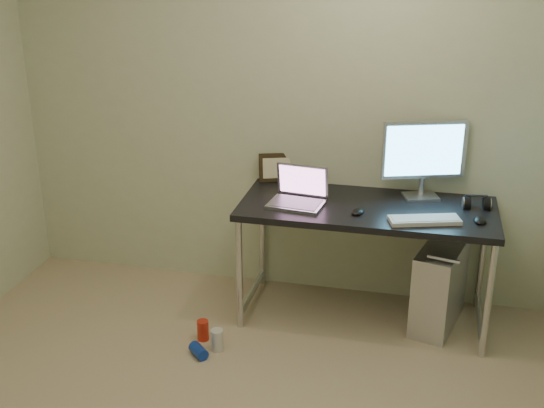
{
  "coord_description": "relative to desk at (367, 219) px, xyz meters",
  "views": [
    {
      "loc": [
        0.91,
        -2.36,
        2.23
      ],
      "look_at": [
        0.11,
        1.07,
        0.85
      ],
      "focal_mm": 45.0,
      "sensor_mm": 36.0,
      "label": 1
    }
  ],
  "objects": [
    {
      "name": "wall_back",
      "position": [
        -0.61,
        0.33,
        0.58
      ],
      "size": [
        3.5,
        0.02,
        2.5
      ],
      "primitive_type": "cube",
      "color": "beige",
      "rests_on": "ground"
    },
    {
      "name": "tower_computer",
      "position": [
        0.46,
        0.01,
        -0.41
      ],
      "size": [
        0.34,
        0.54,
        0.55
      ],
      "rotation": [
        0.0,
        0.0,
        -0.26
      ],
      "color": "silver",
      "rests_on": "ground"
    },
    {
      "name": "monitor",
      "position": [
        0.3,
        0.21,
        0.36
      ],
      "size": [
        0.49,
        0.21,
        0.48
      ],
      "rotation": [
        0.0,
        0.0,
        0.33
      ],
      "color": "#B5B6BD",
      "rests_on": "desk"
    },
    {
      "name": "cable_a",
      "position": [
        0.41,
        0.28,
        -0.27
      ],
      "size": [
        0.01,
        0.16,
        0.69
      ],
      "primitive_type": "cylinder",
      "rotation": [
        0.21,
        0.0,
        0.0
      ],
      "color": "black",
      "rests_on": "ground"
    },
    {
      "name": "cable_b",
      "position": [
        0.5,
        0.26,
        -0.29
      ],
      "size": [
        0.02,
        0.11,
        0.71
      ],
      "primitive_type": "cylinder",
      "rotation": [
        0.14,
        0.0,
        0.09
      ],
      "color": "black",
      "rests_on": "ground"
    },
    {
      "name": "mouse_right",
      "position": [
        0.64,
        -0.11,
        0.1
      ],
      "size": [
        0.08,
        0.12,
        0.04
      ],
      "primitive_type": "ellipsoid",
      "rotation": [
        0.0,
        0.0,
        -0.09
      ],
      "color": "black",
      "rests_on": "desk"
    },
    {
      "name": "picture_frame",
      "position": [
        -0.62,
        0.3,
        0.18
      ],
      "size": [
        0.24,
        0.14,
        0.19
      ],
      "primitive_type": "cube",
      "rotation": [
        -0.21,
        0.0,
        0.33
      ],
      "color": "black",
      "rests_on": "desk"
    },
    {
      "name": "can_red",
      "position": [
        -0.89,
        -0.48,
        -0.6
      ],
      "size": [
        0.08,
        0.08,
        0.13
      ],
      "primitive_type": "cylinder",
      "rotation": [
        0.0,
        0.0,
        0.22
      ],
      "color": "red",
      "rests_on": "ground"
    },
    {
      "name": "webcam",
      "position": [
        -0.34,
        0.27,
        0.17
      ],
      "size": [
        0.04,
        0.04,
        0.11
      ],
      "rotation": [
        0.0,
        0.0,
        -0.26
      ],
      "color": "silver",
      "rests_on": "desk"
    },
    {
      "name": "mouse_left",
      "position": [
        -0.04,
        -0.13,
        0.1
      ],
      "size": [
        0.09,
        0.12,
        0.04
      ],
      "primitive_type": "ellipsoid",
      "rotation": [
        0.0,
        0.0,
        -0.27
      ],
      "color": "black",
      "rests_on": "desk"
    },
    {
      "name": "can_blue",
      "position": [
        -0.86,
        -0.65,
        -0.63
      ],
      "size": [
        0.14,
        0.13,
        0.07
      ],
      "primitive_type": "cylinder",
      "rotation": [
        1.57,
        0.0,
        0.8
      ],
      "color": "#1233A6",
      "rests_on": "ground"
    },
    {
      "name": "can_white",
      "position": [
        -0.77,
        -0.57,
        -0.6
      ],
      "size": [
        0.08,
        0.08,
        0.13
      ],
      "primitive_type": "cylinder",
      "rotation": [
        0.0,
        0.0,
        -0.05
      ],
      "color": "silver",
      "rests_on": "ground"
    },
    {
      "name": "keyboard",
      "position": [
        0.33,
        -0.18,
        0.09
      ],
      "size": [
        0.41,
        0.24,
        0.02
      ],
      "primitive_type": "cube",
      "rotation": [
        0.0,
        0.0,
        0.3
      ],
      "color": "silver",
      "rests_on": "desk"
    },
    {
      "name": "desk",
      "position": [
        0.0,
        0.0,
        0.0
      ],
      "size": [
        1.51,
        0.66,
        0.75
      ],
      "color": "black",
      "rests_on": "ground"
    },
    {
      "name": "laptop",
      "position": [
        -0.41,
        -0.05,
        0.13
      ],
      "size": [
        0.35,
        0.29,
        0.22
      ],
      "rotation": [
        0.0,
        0.0,
        -0.12
      ],
      "color": "#B5B6BD",
      "rests_on": "desk"
    },
    {
      "name": "headphones",
      "position": [
        0.63,
        0.11,
        0.11
      ],
      "size": [
        0.15,
        0.09,
        0.1
      ],
      "rotation": [
        0.0,
        0.0,
        0.08
      ],
      "color": "black",
      "rests_on": "desk"
    }
  ]
}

